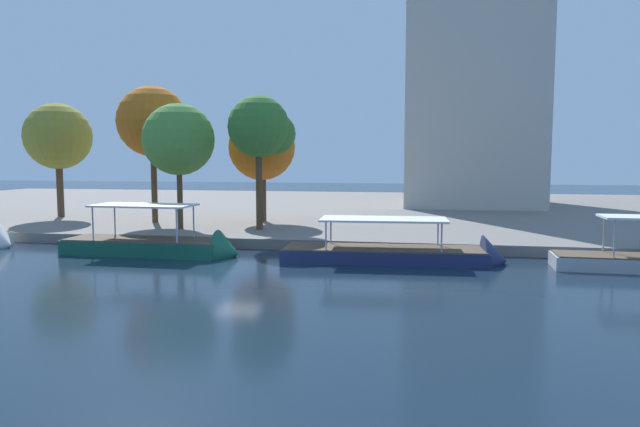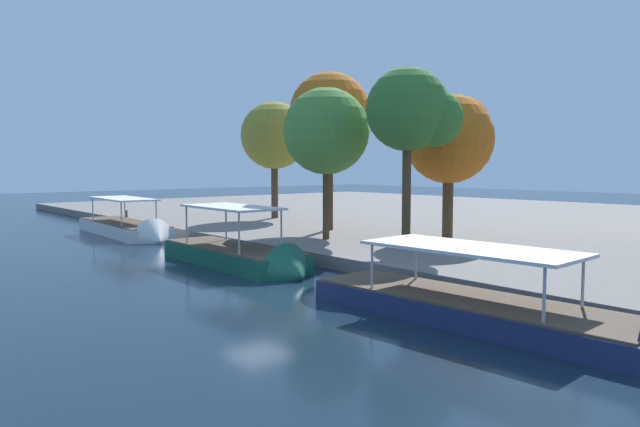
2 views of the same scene
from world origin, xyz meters
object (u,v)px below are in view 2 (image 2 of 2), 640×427
Objects in this scene: tour_boat_0 at (129,231)px; tree_0 at (330,114)px; mooring_bollard_0 at (126,214)px; tree_1 at (276,135)px; tree_4 at (327,131)px; tree_2 at (451,138)px; tour_boat_1 at (243,260)px; tree_3 at (414,110)px; tour_boat_2 at (502,319)px.

tour_boat_0 is 1.20× the size of tree_0.
tour_boat_0 is at bearing -20.76° from mooring_bollard_0.
tree_1 is 16.81m from tree_4.
tree_4 is (-4.62, -6.62, 0.39)m from tree_2.
tree_3 is (4.43, 8.63, 8.18)m from tour_boat_1.
tour_boat_1 is at bearing -62.60° from tree_0.
tour_boat_2 is at bearing 1.43° from tour_boat_1.
tour_boat_1 is 12.69m from tree_3.
tour_boat_2 is 1.17× the size of tree_0.
tree_2 is 5.91m from tree_3.
tour_boat_1 is at bearing 177.59° from tour_boat_2.
mooring_bollard_0 is (-7.83, 2.97, 0.74)m from tour_boat_0.
mooring_bollard_0 is at bearing 161.67° from tour_boat_0.
tour_boat_0 is 25.49m from tree_2.
tour_boat_0 is 1.03× the size of tour_boat_2.
tree_2 is 0.96× the size of tree_4.
tree_1 is at bearing 164.12° from tree_0.
tree_3 is at bearing -74.17° from tree_2.
tour_boat_1 is 15.67m from tour_boat_2.
tour_boat_0 is 17.76m from tour_boat_1.
tree_3 is at bearing 140.01° from tour_boat_2.
tree_4 is (-6.19, -1.08, -0.91)m from tree_3.
tour_boat_2 is at bearing -47.46° from tree_2.
tree_4 is (4.13, -3.82, -1.59)m from tree_0.
tour_boat_0 is at bearing -92.96° from tree_1.
tree_4 reaches higher than tree_2.
tree_2 is (2.86, 14.17, 6.87)m from tour_boat_1.
tour_boat_0 is 1.43× the size of tree_4.
tour_boat_1 reaches higher than tour_boat_0.
tree_0 is 9.40m from tree_2.
tree_0 reaches higher than tour_boat_1.
tree_1 is at bearing 155.40° from tree_4.
tree_1 reaches higher than tour_boat_2.
tree_2 reaches higher than tour_boat_1.
tree_0 is (19.68, 7.56, 8.14)m from mooring_bollard_0.
tree_1 is (-32.71, 14.34, 7.95)m from tour_boat_2.
tree_3 is 6.35m from tree_4.
tour_boat_1 is at bearing -40.49° from tree_1.
tour_boat_1 is 15.57m from tree_0.
tree_1 reaches higher than tree_2.
tour_boat_2 is 1.32× the size of tree_3.
tree_4 is at bearing 103.81° from tour_boat_1.
tour_boat_1 is 1.13× the size of tree_3.
tree_1 is (0.71, 13.70, 7.91)m from tour_boat_0.
tree_3 is at bearing 9.12° from mooring_bollard_0.
tour_boat_1 is at bearing -76.88° from tree_4.
tree_4 reaches higher than mooring_bollard_0.
tree_4 is (23.82, 3.74, 6.55)m from mooring_bollard_0.
tree_0 reaches higher than mooring_bollard_0.
tree_1 is at bearing 153.18° from tour_boat_2.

